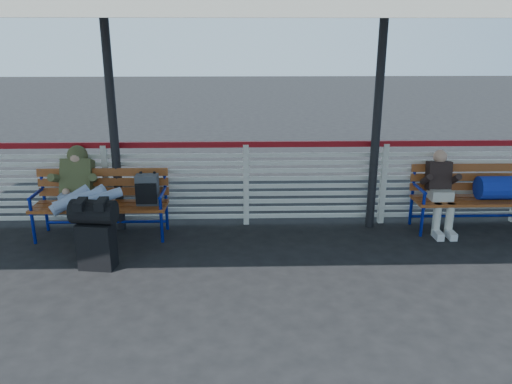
{
  "coord_description": "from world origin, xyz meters",
  "views": [
    {
      "loc": [
        -0.05,
        -5.01,
        2.67
      ],
      "look_at": [
        0.12,
        1.0,
        0.77
      ],
      "focal_mm": 35.0,
      "sensor_mm": 36.0,
      "label": 1
    }
  ],
  "objects_px": {
    "companion_person": "(440,191)",
    "luggage_stack": "(95,231)",
    "bench_right": "(486,190)",
    "traveler_man": "(81,194)",
    "bench_left": "(113,195)"
  },
  "relations": [
    {
      "from": "companion_person",
      "to": "luggage_stack",
      "type": "bearing_deg",
      "value": -166.56
    },
    {
      "from": "luggage_stack",
      "to": "companion_person",
      "type": "height_order",
      "value": "companion_person"
    },
    {
      "from": "bench_right",
      "to": "companion_person",
      "type": "height_order",
      "value": "companion_person"
    },
    {
      "from": "luggage_stack",
      "to": "traveler_man",
      "type": "distance_m",
      "value": 0.81
    },
    {
      "from": "bench_right",
      "to": "companion_person",
      "type": "distance_m",
      "value": 0.67
    },
    {
      "from": "bench_right",
      "to": "companion_person",
      "type": "relative_size",
      "value": 1.57
    },
    {
      "from": "luggage_stack",
      "to": "bench_left",
      "type": "relative_size",
      "value": 0.47
    },
    {
      "from": "traveler_man",
      "to": "companion_person",
      "type": "height_order",
      "value": "traveler_man"
    },
    {
      "from": "bench_left",
      "to": "companion_person",
      "type": "xyz_separation_m",
      "value": [
        4.54,
        0.04,
        0.02
      ]
    },
    {
      "from": "bench_left",
      "to": "bench_right",
      "type": "relative_size",
      "value": 1.0
    },
    {
      "from": "luggage_stack",
      "to": "bench_left",
      "type": "height_order",
      "value": "bench_left"
    },
    {
      "from": "bench_right",
      "to": "traveler_man",
      "type": "height_order",
      "value": "traveler_man"
    },
    {
      "from": "luggage_stack",
      "to": "companion_person",
      "type": "distance_m",
      "value": 4.63
    },
    {
      "from": "bench_left",
      "to": "bench_right",
      "type": "distance_m",
      "value": 5.21
    },
    {
      "from": "luggage_stack",
      "to": "bench_left",
      "type": "xyz_separation_m",
      "value": [
        -0.04,
        1.04,
        0.12
      ]
    }
  ]
}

